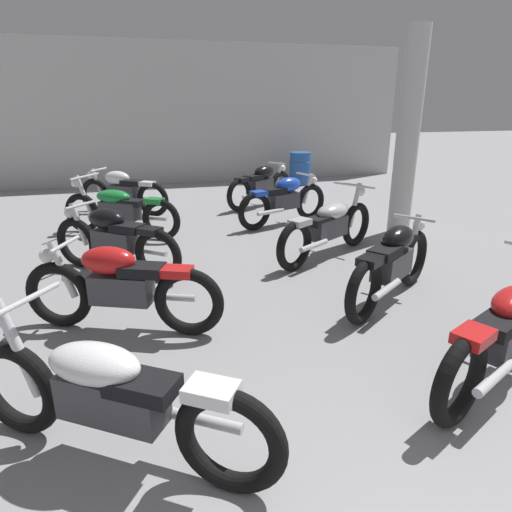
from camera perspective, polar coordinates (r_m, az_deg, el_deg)
name	(u,v)px	position (r m, az deg, el deg)	size (l,w,h in m)	color
back_wall	(175,114)	(12.59, -10.29, 17.39)	(12.85, 0.24, 3.60)	#BCBAB7
support_pillar	(408,136)	(7.68, 18.83, 14.34)	(0.36, 0.36, 3.20)	#BCBAB7
motorcycle_left_row_1	(110,395)	(2.91, -18.11, -16.57)	(1.86, 1.30, 0.97)	black
motorcycle_left_row_2	(120,286)	(4.40, -16.95, -3.72)	(1.86, 0.86, 0.88)	black
motorcycle_left_row_3	(114,239)	(5.92, -17.67, 2.05)	(1.60, 1.33, 0.88)	black
motorcycle_left_row_4	(119,209)	(7.64, -17.09, 5.75)	(1.87, 1.28, 0.97)	black
motorcycle_left_row_5	(123,191)	(9.17, -16.69, 7.95)	(1.71, 1.17, 0.88)	black
motorcycle_right_row_1	(509,329)	(3.97, 29.58, -8.13)	(2.00, 1.11, 0.97)	black
motorcycle_right_row_2	(393,262)	(5.05, 17.07, -0.79)	(1.67, 1.23, 0.88)	black
motorcycle_right_row_3	(329,226)	(6.36, 9.28, 3.78)	(1.91, 1.23, 0.97)	black
motorcycle_right_row_4	(284,199)	(8.03, 3.64, 7.23)	(1.88, 0.82, 0.88)	black
motorcycle_right_row_5	(261,185)	(9.50, 0.67, 9.10)	(1.72, 1.15, 0.88)	black
oil_drum	(300,168)	(12.23, 5.66, 11.09)	(0.59, 0.59, 0.85)	#23519E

